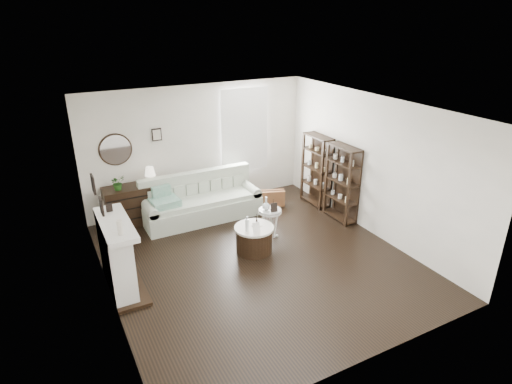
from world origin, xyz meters
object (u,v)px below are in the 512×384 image
drum_table (254,239)px  pedestal_table (270,212)px  dresser (136,204)px  sofa (201,204)px

drum_table → pedestal_table: 0.75m
dresser → pedestal_table: bearing=-38.8°
dresser → pedestal_table: dresser is taller
pedestal_table → dresser: bearing=141.2°
dresser → drum_table: 2.72m
sofa → dresser: 1.34m
drum_table → dresser: bearing=126.6°
sofa → pedestal_table: 1.65m
pedestal_table → sofa: bearing=123.7°
drum_table → pedestal_table: pedestal_table is taller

